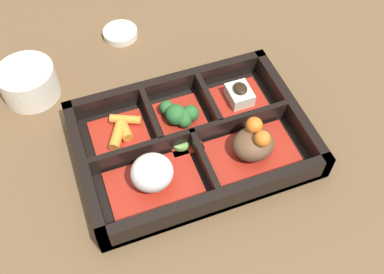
% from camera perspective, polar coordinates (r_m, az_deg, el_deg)
% --- Properties ---
extents(ground_plane, '(3.00, 3.00, 0.00)m').
position_cam_1_polar(ground_plane, '(0.64, 0.00, -1.32)').
color(ground_plane, brown).
extents(bento_base, '(0.31, 0.22, 0.01)m').
position_cam_1_polar(bento_base, '(0.63, 0.00, -1.07)').
color(bento_base, black).
rests_on(bento_base, ground_plane).
extents(bento_rim, '(0.31, 0.22, 0.04)m').
position_cam_1_polar(bento_rim, '(0.62, -0.07, -0.08)').
color(bento_rim, black).
rests_on(bento_rim, ground_plane).
extents(bowl_stew, '(0.12, 0.08, 0.06)m').
position_cam_1_polar(bowl_stew, '(0.61, 7.80, -1.00)').
color(bowl_stew, maroon).
rests_on(bowl_stew, bento_base).
extents(bowl_rice, '(0.12, 0.08, 0.06)m').
position_cam_1_polar(bowl_rice, '(0.57, -5.05, -4.90)').
color(bowl_rice, maroon).
rests_on(bowl_rice, bento_base).
extents(bowl_tofu, '(0.08, 0.07, 0.03)m').
position_cam_1_polar(bowl_tofu, '(0.67, 6.01, 5.07)').
color(bowl_tofu, maroon).
rests_on(bowl_tofu, bento_base).
extents(bowl_greens, '(0.07, 0.07, 0.04)m').
position_cam_1_polar(bowl_greens, '(0.64, -1.62, 2.80)').
color(bowl_greens, maroon).
rests_on(bowl_greens, bento_base).
extents(bowl_carrots, '(0.08, 0.07, 0.02)m').
position_cam_1_polar(bowl_carrots, '(0.64, -9.06, 0.62)').
color(bowl_carrots, maroon).
rests_on(bowl_carrots, bento_base).
extents(bowl_pickles, '(0.04, 0.04, 0.01)m').
position_cam_1_polar(bowl_pickles, '(0.62, -1.18, -0.69)').
color(bowl_pickles, maroon).
rests_on(bowl_pickles, bento_base).
extents(tea_cup, '(0.09, 0.09, 0.05)m').
position_cam_1_polar(tea_cup, '(0.72, -20.07, 6.62)').
color(tea_cup, beige).
rests_on(tea_cup, ground_plane).
extents(sauce_dish, '(0.06, 0.06, 0.01)m').
position_cam_1_polar(sauce_dish, '(0.80, -9.09, 12.91)').
color(sauce_dish, beige).
rests_on(sauce_dish, ground_plane).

